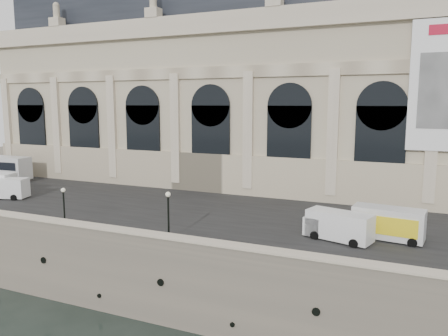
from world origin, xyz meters
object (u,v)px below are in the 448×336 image
(lamp_right, at_px, (168,217))
(lamp_left, at_px, (64,209))
(van_b, at_px, (2,188))
(box_truck, at_px, (383,223))
(van_c, at_px, (335,225))

(lamp_right, bearing_deg, lamp_left, -175.65)
(van_b, xyz_separation_m, box_truck, (42.71, 1.53, 0.11))
(lamp_left, height_order, lamp_right, lamp_right)
(van_c, xyz_separation_m, box_truck, (3.61, 1.87, 0.12))
(box_truck, bearing_deg, lamp_right, -154.75)
(box_truck, xyz_separation_m, lamp_left, (-26.52, -8.41, 0.52))
(lamp_left, bearing_deg, van_c, 15.92)
(box_truck, distance_m, lamp_left, 27.82)
(lamp_right, bearing_deg, van_b, 167.08)
(van_c, bearing_deg, lamp_left, -164.08)
(van_c, height_order, lamp_right, lamp_right)
(box_truck, height_order, lamp_right, lamp_right)
(van_b, xyz_separation_m, van_c, (39.10, -0.34, -0.01))
(van_c, distance_m, box_truck, 4.07)
(van_b, bearing_deg, lamp_right, -12.92)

